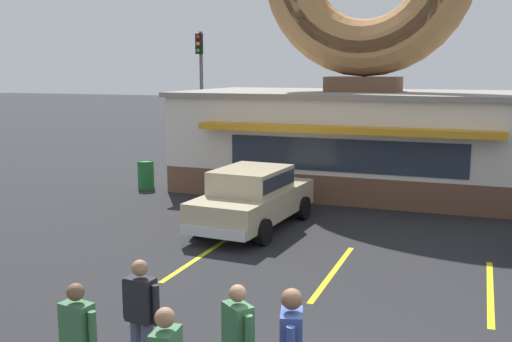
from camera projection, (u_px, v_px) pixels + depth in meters
name	position (u px, v px, depth m)	size (l,w,h in m)	color
donut_shop_building	(364.00, 80.00, 20.27)	(12.30, 6.75, 10.96)	brown
car_champagne	(253.00, 195.00, 15.52)	(2.21, 4.66, 1.60)	#BCAD89
pedestrian_leather_jacket_man	(141.00, 313.00, 7.91)	(0.59, 0.29, 1.64)	#474C66
pedestrian_clipboard_woman	(238.00, 342.00, 7.16)	(0.49, 0.42, 1.59)	#474C66
pedestrian_beanie_man	(78.00, 341.00, 7.13)	(0.59, 0.30, 1.61)	#7F7056
trash_bin	(146.00, 175.00, 20.77)	(0.57, 0.57, 0.97)	#1E662D
traffic_light_pole	(201.00, 78.00, 27.36)	(0.28, 0.47, 5.80)	#595B60
parking_stripe_far_left	(201.00, 256.00, 13.28)	(0.12, 3.60, 0.01)	yellow
parking_stripe_left	(333.00, 272.00, 12.24)	(0.12, 3.60, 0.01)	yellow
parking_stripe_mid_left	(490.00, 291.00, 11.20)	(0.12, 3.60, 0.01)	yellow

